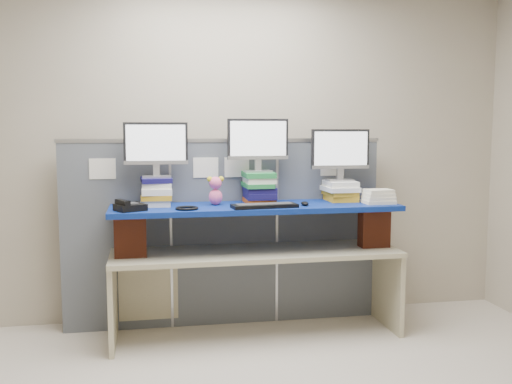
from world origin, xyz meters
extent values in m
cube|color=#B9AD98|center=(0.00, 0.00, 1.40)|extent=(5.00, 4.00, 2.80)
cube|color=#4F555D|center=(-0.87, 1.78, 0.75)|extent=(0.85, 0.05, 1.50)
cube|color=#4F555D|center=(0.00, 1.78, 0.75)|extent=(0.85, 0.05, 1.50)
cube|color=#4F555D|center=(0.87, 1.78, 0.75)|extent=(0.85, 0.05, 1.50)
cube|color=#ABADB2|center=(0.00, 1.78, 1.51)|extent=(2.60, 0.06, 0.03)
cube|color=white|center=(-0.95, 1.75, 1.30)|extent=(0.20, 0.00, 0.16)
cube|color=white|center=(-0.15, 1.75, 1.30)|extent=(0.20, 0.00, 0.16)
cube|color=white|center=(0.10, 1.75, 1.30)|extent=(0.20, 0.00, 0.16)
cube|color=white|center=(0.90, 1.75, 1.30)|extent=(0.20, 0.00, 0.16)
cube|color=#BDB390|center=(0.21, 1.48, 0.65)|extent=(2.22, 0.68, 0.04)
cube|color=#BDB390|center=(-0.88, 1.46, 0.32)|extent=(0.05, 0.60, 0.64)
cube|color=#BDB390|center=(1.30, 1.49, 0.32)|extent=(0.05, 0.60, 0.64)
cube|color=maroon|center=(-0.74, 1.41, 0.83)|extent=(0.23, 0.13, 0.31)
cube|color=maroon|center=(1.15, 1.44, 0.83)|extent=(0.23, 0.13, 0.31)
cube|color=navy|center=(0.21, 1.48, 1.01)|extent=(2.21, 0.58, 0.04)
cube|color=white|center=(-0.55, 1.58, 1.05)|extent=(0.23, 0.27, 0.05)
cube|color=gold|center=(-0.54, 1.59, 1.09)|extent=(0.24, 0.30, 0.04)
cube|color=white|center=(-0.54, 1.59, 1.14)|extent=(0.22, 0.30, 0.05)
cube|color=white|center=(-0.54, 1.59, 1.18)|extent=(0.22, 0.28, 0.04)
cube|color=#15114D|center=(-0.54, 1.58, 1.22)|extent=(0.24, 0.29, 0.04)
cube|color=#D75514|center=(0.25, 1.59, 1.04)|extent=(0.23, 0.29, 0.04)
cube|color=#15114D|center=(0.26, 1.59, 1.09)|extent=(0.23, 0.30, 0.05)
cube|color=#15114D|center=(0.26, 1.59, 1.13)|extent=(0.23, 0.26, 0.04)
cube|color=#227F3E|center=(0.24, 1.59, 1.17)|extent=(0.22, 0.30, 0.03)
cube|color=white|center=(0.26, 1.61, 1.21)|extent=(0.22, 0.29, 0.04)
cube|color=#227F3E|center=(0.25, 1.60, 1.25)|extent=(0.23, 0.30, 0.04)
cube|color=gold|center=(0.93, 1.61, 1.05)|extent=(0.22, 0.27, 0.05)
cube|color=gold|center=(0.92, 1.61, 1.09)|extent=(0.23, 0.29, 0.03)
cube|color=white|center=(0.92, 1.60, 1.13)|extent=(0.26, 0.30, 0.04)
cube|color=white|center=(0.93, 1.61, 1.17)|extent=(0.23, 0.28, 0.04)
cube|color=#9B9A9F|center=(-0.54, 1.59, 1.25)|extent=(0.21, 0.14, 0.01)
cube|color=#9B9A9F|center=(-0.54, 1.59, 1.30)|extent=(0.05, 0.04, 0.09)
cube|color=black|center=(-0.54, 1.59, 1.50)|extent=(0.48, 0.04, 0.32)
cube|color=white|center=(-0.54, 1.57, 1.50)|extent=(0.44, 0.01, 0.28)
cube|color=#9B9A9F|center=(0.25, 1.60, 1.28)|extent=(0.21, 0.14, 0.01)
cube|color=#9B9A9F|center=(0.25, 1.60, 1.33)|extent=(0.05, 0.04, 0.09)
cube|color=black|center=(0.25, 1.60, 1.53)|extent=(0.48, 0.04, 0.32)
cube|color=white|center=(0.25, 1.58, 1.53)|extent=(0.44, 0.01, 0.28)
cube|color=#9B9A9F|center=(0.92, 1.61, 1.19)|extent=(0.21, 0.14, 0.01)
cube|color=#9B9A9F|center=(0.92, 1.61, 1.25)|extent=(0.05, 0.04, 0.09)
cube|color=black|center=(0.92, 1.61, 1.45)|extent=(0.48, 0.04, 0.32)
cube|color=white|center=(0.92, 1.59, 1.45)|extent=(0.44, 0.01, 0.28)
cube|color=black|center=(0.24, 1.32, 1.04)|extent=(0.50, 0.21, 0.03)
cube|color=#323234|center=(0.24, 1.32, 1.06)|extent=(0.43, 0.15, 0.00)
ellipsoid|color=black|center=(0.57, 1.37, 1.04)|extent=(0.06, 0.10, 0.03)
cube|color=black|center=(-0.73, 1.33, 1.05)|extent=(0.25, 0.24, 0.05)
cube|color=#323234|center=(-0.73, 1.33, 1.08)|extent=(0.13, 0.13, 0.01)
cube|color=black|center=(-0.78, 1.30, 1.09)|extent=(0.12, 0.17, 0.03)
torus|color=black|center=(-0.33, 1.32, 1.04)|extent=(0.21, 0.21, 0.02)
ellipsoid|color=pink|center=(-0.10, 1.53, 1.09)|extent=(0.11, 0.10, 0.12)
sphere|color=pink|center=(-0.10, 1.53, 1.20)|extent=(0.10, 0.10, 0.10)
sphere|color=yellow|center=(-0.14, 1.53, 1.23)|extent=(0.04, 0.04, 0.04)
sphere|color=yellow|center=(-0.05, 1.53, 1.23)|extent=(0.04, 0.04, 0.04)
cube|color=white|center=(1.17, 1.40, 1.04)|extent=(0.23, 0.19, 0.03)
cube|color=white|center=(1.17, 1.40, 1.07)|extent=(0.22, 0.18, 0.03)
cube|color=white|center=(1.17, 1.40, 1.10)|extent=(0.21, 0.17, 0.03)
cube|color=white|center=(1.17, 1.40, 1.12)|extent=(0.21, 0.16, 0.03)
camera|label=1|loc=(-0.55, -2.79, 1.61)|focal=40.00mm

